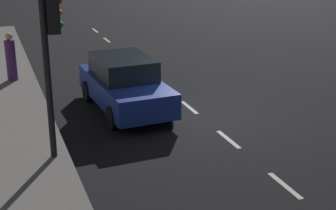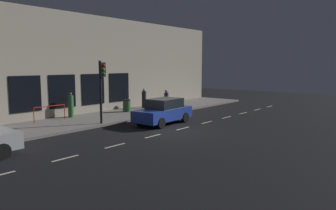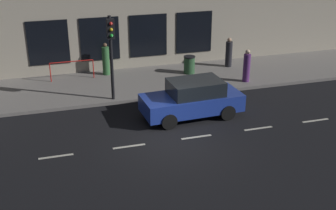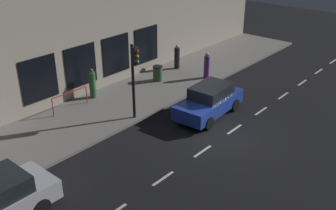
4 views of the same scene
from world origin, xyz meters
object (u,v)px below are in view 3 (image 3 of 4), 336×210
pedestrian_1 (106,60)px  trash_bin (189,65)px  pedestrian_2 (247,67)px  traffic_light (111,44)px  pedestrian_0 (229,53)px  parked_car_0 (193,99)px

pedestrian_1 → trash_bin: (-1.03, -4.20, -0.31)m
pedestrian_1 → pedestrian_2: bearing=-40.2°
traffic_light → pedestrian_2: (0.54, -6.75, -1.81)m
pedestrian_2 → pedestrian_1: bearing=-45.0°
pedestrian_1 → pedestrian_0: bearing=-20.0°
parked_car_0 → pedestrian_0: bearing=-39.6°
pedestrian_1 → pedestrian_2: pedestrian_1 is taller
pedestrian_1 → parked_car_0: bearing=-81.4°
pedestrian_0 → pedestrian_2: bearing=177.2°
pedestrian_0 → pedestrian_1: 6.65m
pedestrian_0 → trash_bin: size_ratio=1.74×
traffic_light → trash_bin: 5.54m
trash_bin → traffic_light: bearing=119.7°
traffic_light → parked_car_0: size_ratio=0.90×
pedestrian_1 → trash_bin: size_ratio=1.82×
traffic_light → parked_car_0: traffic_light is taller
traffic_light → parked_car_0: 4.21m
parked_car_0 → pedestrian_2: size_ratio=2.57×
parked_car_0 → trash_bin: parked_car_0 is taller
pedestrian_0 → pedestrian_2: pedestrian_2 is taller
traffic_light → pedestrian_0: (3.02, -6.89, -1.84)m
parked_car_0 → pedestrian_1: (5.95, 2.63, 0.13)m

